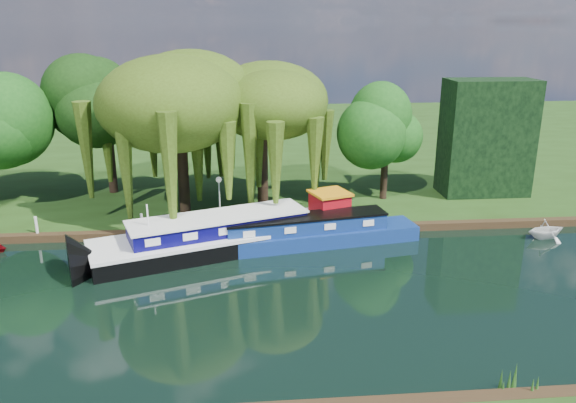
{
  "coord_description": "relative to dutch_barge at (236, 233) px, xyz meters",
  "views": [
    {
      "loc": [
        1.93,
        -23.2,
        12.18
      ],
      "look_at": [
        4.41,
        5.82,
        2.8
      ],
      "focal_mm": 35.0,
      "sensor_mm": 36.0,
      "label": 1
    }
  ],
  "objects": [
    {
      "name": "tree_far_right",
      "position": [
        10.14,
        6.93,
        4.36
      ],
      "size": [
        4.19,
        4.19,
        6.85
      ],
      "color": "black",
      "rests_on": "far_bank"
    },
    {
      "name": "lamppost",
      "position": [
        -1.04,
        4.14,
        1.6
      ],
      "size": [
        0.36,
        0.36,
        2.56
      ],
      "color": "silver",
      "rests_on": "far_bank"
    },
    {
      "name": "white_cruiser",
      "position": [
        18.12,
        -0.17,
        -0.82
      ],
      "size": [
        2.78,
        2.53,
        1.27
      ],
      "primitive_type": "imported",
      "rotation": [
        0.0,
        0.0,
        1.78
      ],
      "color": "silver",
      "rests_on": "ground"
    },
    {
      "name": "tree_far_mid",
      "position": [
        -8.83,
        10.08,
        5.72
      ],
      "size": [
        5.4,
        5.4,
        8.83
      ],
      "color": "black",
      "rests_on": "far_bank"
    },
    {
      "name": "ground",
      "position": [
        -1.54,
        -6.36,
        -0.82
      ],
      "size": [
        120.0,
        120.0,
        0.0
      ],
      "primitive_type": "plane",
      "color": "black"
    },
    {
      "name": "mooring_posts",
      "position": [
        -2.04,
        2.04,
        0.13
      ],
      "size": [
        19.16,
        0.16,
        1.0
      ],
      "color": "silver",
      "rests_on": "far_bank"
    },
    {
      "name": "far_bank",
      "position": [
        -1.54,
        27.64,
        -0.59
      ],
      "size": [
        120.0,
        52.0,
        0.45
      ],
      "primitive_type": "cube",
      "color": "#1B330D",
      "rests_on": "ground"
    },
    {
      "name": "reeds_near",
      "position": [
        5.34,
        -13.94,
        -0.27
      ],
      "size": [
        33.7,
        1.5,
        1.1
      ],
      "color": "#1F4512",
      "rests_on": "ground"
    },
    {
      "name": "narrowboat",
      "position": [
        3.94,
        -0.03,
        -0.14
      ],
      "size": [
        13.25,
        4.37,
        1.91
      ],
      "rotation": [
        0.0,
        0.0,
        0.17
      ],
      "color": "navy",
      "rests_on": "ground"
    },
    {
      "name": "dutch_barge",
      "position": [
        0.0,
        0.0,
        0.0
      ],
      "size": [
        15.93,
        8.48,
        3.3
      ],
      "rotation": [
        0.0,
        0.0,
        0.34
      ],
      "color": "black",
      "rests_on": "ground"
    },
    {
      "name": "willow_left",
      "position": [
        -3.31,
        5.31,
        6.61
      ],
      "size": [
        8.02,
        8.02,
        9.61
      ],
      "color": "black",
      "rests_on": "far_bank"
    },
    {
      "name": "willow_right",
      "position": [
        1.76,
        5.9,
        5.8
      ],
      "size": [
        6.94,
        6.94,
        8.45
      ],
      "color": "black",
      "rests_on": "far_bank"
    },
    {
      "name": "conifer_hedge",
      "position": [
        17.46,
        7.64,
        3.63
      ],
      "size": [
        6.0,
        3.0,
        8.0
      ],
      "primitive_type": "cube",
      "color": "black",
      "rests_on": "far_bank"
    }
  ]
}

